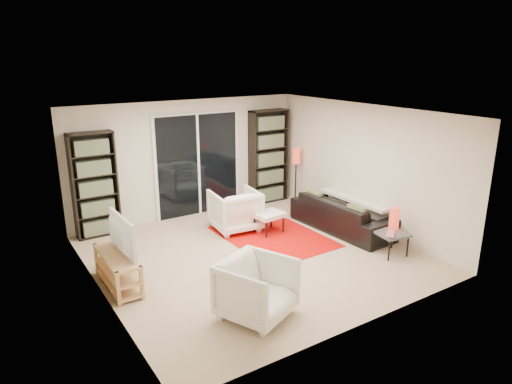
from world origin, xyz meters
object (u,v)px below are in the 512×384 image
at_px(bookshelf_right, 269,157).
at_px(armchair_front, 257,289).
at_px(floor_lamp, 296,162).
at_px(side_table, 391,235).
at_px(tv_stand, 118,269).
at_px(ottoman, 269,216).
at_px(bookshelf_left, 95,185).
at_px(armchair_back, 235,210).
at_px(sofa, 343,214).

relative_size(bookshelf_right, armchair_front, 2.44).
relative_size(bookshelf_right, floor_lamp, 1.62).
distance_m(bookshelf_right, side_table, 3.64).
bearing_deg(floor_lamp, tv_stand, -160.16).
bearing_deg(side_table, ottoman, 121.35).
bearing_deg(floor_lamp, bookshelf_right, 125.14).
distance_m(ottoman, side_table, 2.26).
height_order(side_table, floor_lamp, floor_lamp).
bearing_deg(bookshelf_left, floor_lamp, -7.21).
xyz_separation_m(bookshelf_right, ottoman, (-1.10, -1.64, -0.71)).
distance_m(bookshelf_left, armchair_back, 2.63).
height_order(bookshelf_left, floor_lamp, bookshelf_left).
xyz_separation_m(bookshelf_left, armchair_front, (0.97, -3.95, -0.58)).
relative_size(tv_stand, ottoman, 2.10).
relative_size(bookshelf_right, ottoman, 3.66).
relative_size(sofa, side_table, 3.88).
distance_m(armchair_back, floor_lamp, 2.11).
distance_m(sofa, floor_lamp, 1.87).
distance_m(tv_stand, floor_lamp, 4.85).
relative_size(bookshelf_left, armchair_back, 2.24).
xyz_separation_m(bookshelf_left, sofa, (4.04, -2.27, -0.66)).
distance_m(bookshelf_left, bookshelf_right, 3.85).
relative_size(armchair_back, side_table, 1.56).
xyz_separation_m(armchair_front, ottoman, (1.77, 2.31, -0.05)).
distance_m(bookshelf_left, tv_stand, 2.30).
xyz_separation_m(armchair_back, floor_lamp, (1.94, 0.61, 0.59)).
relative_size(bookshelf_left, armchair_front, 2.27).
xyz_separation_m(sofa, side_table, (-0.11, -1.30, 0.04)).
bearing_deg(side_table, bookshelf_left, 137.67).
distance_m(bookshelf_right, ottoman, 2.10).
distance_m(bookshelf_right, floor_lamp, 0.66).
relative_size(bookshelf_left, bookshelf_right, 0.93).
height_order(tv_stand, ottoman, tv_stand).
bearing_deg(tv_stand, bookshelf_right, 27.60).
height_order(bookshelf_right, floor_lamp, bookshelf_right).
distance_m(bookshelf_left, armchair_front, 4.11).
bearing_deg(armchair_back, bookshelf_right, -137.19).
bearing_deg(bookshelf_right, bookshelf_left, 180.00).
bearing_deg(armchair_front, sofa, 5.04).
height_order(bookshelf_left, tv_stand, bookshelf_left).
height_order(armchair_front, side_table, armchair_front).
height_order(bookshelf_right, sofa, bookshelf_right).
bearing_deg(armchair_back, bookshelf_left, -20.19).
xyz_separation_m(armchair_back, armchair_front, (-1.32, -2.80, -0.00)).
xyz_separation_m(tv_stand, ottoman, (3.03, 0.52, 0.08)).
bearing_deg(armchair_front, bookshelf_left, 80.15).
relative_size(tv_stand, sofa, 0.56).
distance_m(bookshelf_left, floor_lamp, 4.26).
bearing_deg(armchair_back, tv_stand, 27.92).
height_order(armchair_front, ottoman, armchair_front).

